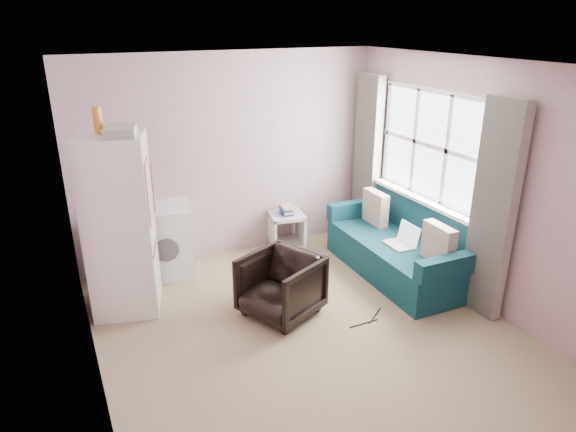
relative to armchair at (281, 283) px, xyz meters
name	(u,v)px	position (x,y,z in m)	size (l,w,h in m)	color
room	(314,212)	(0.13, -0.44, 0.90)	(3.84, 4.24, 2.54)	#938260
armchair	(281,283)	(0.00, 0.00, 0.00)	(0.69, 0.64, 0.71)	black
fridge	(120,225)	(-1.37, 0.82, 0.58)	(0.78, 0.78, 2.09)	silver
washing_machine	(165,238)	(-0.82, 1.42, 0.09)	(0.69, 0.69, 0.84)	silver
side_table	(286,228)	(0.75, 1.43, -0.08)	(0.51, 0.51, 0.59)	#ACACA8
sofa	(403,248)	(1.69, 0.21, -0.04)	(0.93, 1.97, 0.87)	#0F3D47
window_dressing	(421,180)	(1.89, 0.25, 0.75)	(0.17, 2.62, 2.18)	white
floor_cables	(369,320)	(0.75, -0.50, -0.35)	(0.49, 0.20, 0.01)	black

